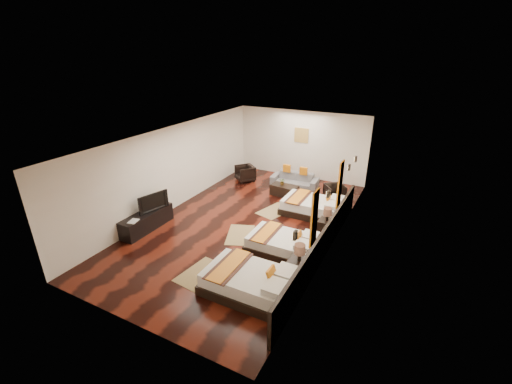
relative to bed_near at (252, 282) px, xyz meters
The scene contains 30 objects.
floor 3.32m from the bed_near, 120.91° to the left, with size 5.50×9.50×0.01m, color black.
ceiling 4.16m from the bed_near, 120.91° to the left, with size 5.50×9.50×0.01m, color white.
back_wall 7.85m from the bed_near, 102.61° to the left, with size 5.50×0.01×2.80m, color silver.
left_wall 5.39m from the bed_near, 147.49° to the left, with size 0.01×9.50×2.80m, color silver.
right_wall 3.23m from the bed_near, 69.62° to the left, with size 0.01×9.50×2.80m, color silver.
headboard_panel 2.28m from the bed_near, 63.53° to the left, with size 0.08×6.60×0.90m, color black.
bed_near is the anchor object (origin of this frame).
bed_mid 1.85m from the bed_near, 90.09° to the left, with size 1.89×1.19×0.72m.
bed_far 4.40m from the bed_near, 90.01° to the left, with size 2.04×1.28×0.78m.
nightstand_a 1.20m from the bed_near, 51.41° to the left, with size 0.48×0.48×0.95m.
nightstand_b 3.30m from the bed_near, 76.92° to the left, with size 0.45×0.45×0.89m.
jute_mat_near 1.47m from the bed_near, behind, with size 0.75×1.20×0.01m, color #94794B.
jute_mat_mid 2.58m from the bed_near, 125.69° to the left, with size 0.75×1.20×0.01m, color #94794B.
jute_mat_far 4.21m from the bed_near, 107.19° to the left, with size 0.75×1.20×0.01m, color #94794B.
tv_console 4.34m from the bed_near, 165.05° to the left, with size 0.50×1.80×0.55m, color black.
tv 4.40m from the bed_near, 161.74° to the left, with size 0.98×0.13×0.56m, color black.
book 4.24m from the bed_near, behind, with size 0.23×0.31×0.03m, color black.
figurine 4.62m from the bed_near, 155.92° to the left, with size 0.31×0.31×0.32m, color brown.
sofa 6.60m from the bed_near, 102.97° to the left, with size 1.85×0.72×0.54m, color slate.
armchair_left 6.99m from the bed_near, 120.24° to the left, with size 0.70×0.72×0.65m, color black.
armchair_right 5.81m from the bed_near, 87.01° to the left, with size 0.64×0.66×0.60m, color black.
coffee_table 5.58m from the bed_near, 105.39° to the left, with size 1.00×0.50×0.40m, color black.
table_plant 5.64m from the bed_near, 106.32° to the left, with size 0.23×0.20×0.26m, color #26531B.
orange_panel_a 1.99m from the bed_near, 42.12° to the left, with size 0.04×0.40×1.30m, color #D86014.
orange_panel_b 3.59m from the bed_near, 71.76° to the left, with size 0.04×0.40×1.30m, color #D86014.
sconce_near 1.87m from the bed_near, ahead, with size 0.07×0.12×0.18m.
sconce_mid 2.76m from the bed_near, 63.65° to the left, with size 0.07×0.12×0.18m.
sconce_far 4.63m from the bed_near, 76.61° to the left, with size 0.07×0.12×0.18m.
sconce_lounge 5.46m from the bed_near, 78.90° to the left, with size 0.07×0.12×0.18m.
gold_artwork 7.90m from the bed_near, 102.64° to the left, with size 0.60×0.04×0.60m, color #AD873F.
Camera 1 is at (4.55, -8.18, 5.06)m, focal length 23.50 mm.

